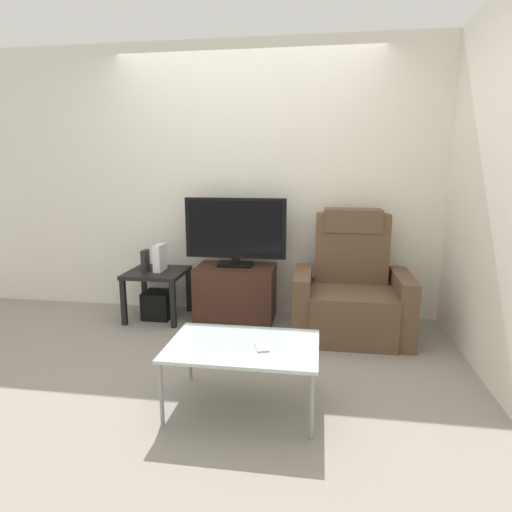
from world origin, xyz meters
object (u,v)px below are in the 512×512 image
television (235,231)px  coffee_table (243,348)px  recliner_armchair (351,292)px  subwoofer_box (158,305)px  side_table (157,278)px  tv_stand (236,293)px  game_console (160,258)px  cell_phone (261,346)px  book_upright (145,261)px

television → coffee_table: size_ratio=1.06×
recliner_armchair → subwoofer_box: (-1.82, 0.12, -0.24)m
recliner_armchair → side_table: recliner_armchair is taller
tv_stand → television: (0.00, 0.02, 0.60)m
recliner_armchair → game_console: recliner_armchair is taller
game_console → side_table: bearing=-164.1°
side_table → cell_phone: side_table is taller
book_upright → game_console: 0.14m
tv_stand → television: bearing=90.0°
subwoofer_box → cell_phone: 1.93m
tv_stand → book_upright: (-0.85, -0.10, 0.31)m
coffee_table → game_console: bearing=126.4°
cell_phone → television: bearing=88.6°
tv_stand → cell_phone: tv_stand is taller
coffee_table → cell_phone: bearing=-14.4°
game_console → coffee_table: size_ratio=0.28×
recliner_armchair → cell_phone: recliner_armchair is taller
subwoofer_box → book_upright: bearing=-168.7°
coffee_table → recliner_armchair: bearing=61.3°
subwoofer_box → cell_phone: size_ratio=1.75×
tv_stand → subwoofer_box: tv_stand is taller
book_upright → television: bearing=8.0°
tv_stand → game_console: size_ratio=2.91×
game_console → coffee_table: (1.07, -1.45, -0.22)m
recliner_armchair → cell_phone: (-0.61, -1.34, 0.04)m
side_table → game_console: (0.04, 0.01, 0.20)m
television → game_console: (-0.72, -0.09, -0.26)m
television → cell_phone: television is taller
subwoofer_box → television: bearing=7.5°
recliner_armchair → coffee_table: 1.50m
recliner_armchair → subwoofer_box: recliner_armchair is taller
subwoofer_box → book_upright: 0.45m
side_table → book_upright: book_upright is taller
recliner_armchair → book_upright: bearing=171.4°
television → book_upright: size_ratio=4.70×
cell_phone → recliner_armchair: bearing=47.9°
television → coffee_table: 1.65m
recliner_armchair → game_console: 1.81m
television → subwoofer_box: television is taller
tv_stand → side_table: tv_stand is taller
television → side_table: size_ratio=1.77×
side_table → subwoofer_box: (0.00, 0.00, -0.26)m
side_table → recliner_armchair: bearing=-3.9°
side_table → subwoofer_box: bearing=0.0°
recliner_armchair → game_console: (-1.79, 0.13, 0.22)m
coffee_table → side_table: bearing=127.5°
television → recliner_armchair: size_ratio=0.88×
television → book_upright: (-0.85, -0.12, -0.29)m
tv_stand → side_table: 0.77m
game_console → coffee_table: 1.81m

